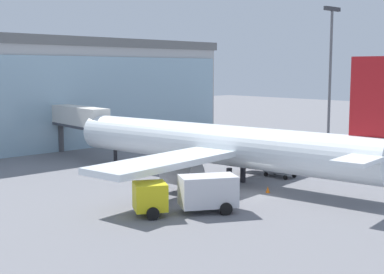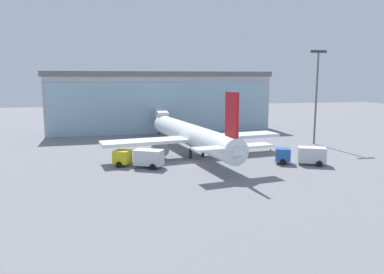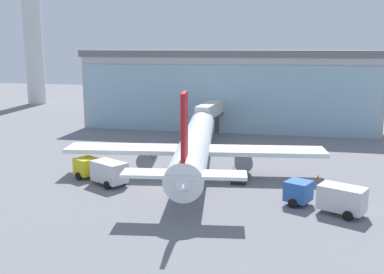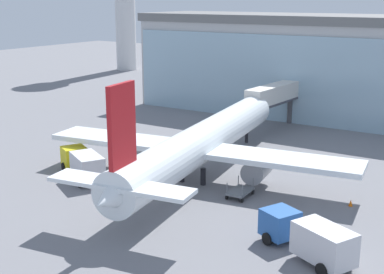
{
  "view_description": "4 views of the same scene",
  "coord_description": "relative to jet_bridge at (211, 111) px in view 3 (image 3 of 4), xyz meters",
  "views": [
    {
      "loc": [
        -32.58,
        -28.66,
        10.18
      ],
      "look_at": [
        0.22,
        8.12,
        3.92
      ],
      "focal_mm": 50.0,
      "sensor_mm": 36.0,
      "label": 1
    },
    {
      "loc": [
        -12.09,
        -54.47,
        12.99
      ],
      "look_at": [
        0.87,
        4.51,
        3.32
      ],
      "focal_mm": 35.0,
      "sensor_mm": 36.0,
      "label": 2
    },
    {
      "loc": [
        13.07,
        -45.41,
        14.92
      ],
      "look_at": [
        0.48,
        6.7,
        4.14
      ],
      "focal_mm": 42.0,
      "sensor_mm": 36.0,
      "label": 3
    },
    {
      "loc": [
        27.44,
        -35.55,
        16.87
      ],
      "look_at": [
        -0.54,
        6.56,
        3.51
      ],
      "focal_mm": 50.0,
      "sensor_mm": 36.0,
      "label": 4
    }
  ],
  "objects": [
    {
      "name": "ground",
      "position": [
        1.17,
        -26.99,
        -4.49
      ],
      "size": [
        240.0,
        240.0,
        0.0
      ],
      "primitive_type": "plane",
      "color": "slate"
    },
    {
      "name": "terminal_building",
      "position": [
        1.17,
        11.48,
        2.68
      ],
      "size": [
        54.32,
        16.08,
        14.33
      ],
      "rotation": [
        0.0,
        0.0,
        0.03
      ],
      "color": "#B1B1B1",
      "rests_on": "ground"
    },
    {
      "name": "jet_bridge",
      "position": [
        0.0,
        0.0,
        0.0
      ],
      "size": [
        2.85,
        11.95,
        5.87
      ],
      "rotation": [
        0.0,
        0.0,
        1.52
      ],
      "color": "silver",
      "rests_on": "ground"
    },
    {
      "name": "control_tower",
      "position": [
        -54.18,
        34.23,
        17.97
      ],
      "size": [
        8.44,
        8.44,
        38.39
      ],
      "color": "silver",
      "rests_on": "ground"
    },
    {
      "name": "airplane",
      "position": [
        2.32,
        -21.46,
        -1.14
      ],
      "size": [
        30.57,
        35.67,
        11.11
      ],
      "rotation": [
        0.0,
        0.0,
        1.73
      ],
      "color": "white",
      "rests_on": "ground"
    },
    {
      "name": "catering_truck",
      "position": [
        -6.89,
        -27.89,
        -3.02
      ],
      "size": [
        7.49,
        5.34,
        2.65
      ],
      "rotation": [
        0.0,
        0.0,
        2.66
      ],
      "color": "yellow",
      "rests_on": "ground"
    },
    {
      "name": "fuel_truck",
      "position": [
        17.09,
        -31.25,
        -3.02
      ],
      "size": [
        7.56,
        5.0,
        2.65
      ],
      "rotation": [
        0.0,
        0.0,
        2.72
      ],
      "color": "#2659A5",
      "rests_on": "ground"
    },
    {
      "name": "baggage_cart",
      "position": [
        8.02,
        -24.0,
        -3.99
      ],
      "size": [
        1.76,
        2.89,
        1.5
      ],
      "rotation": [
        0.0,
        0.0,
        4.77
      ],
      "color": "slate",
      "rests_on": "ground"
    },
    {
      "name": "safety_cone_nose",
      "position": [
        2.16,
        -27.46,
        -4.21
      ],
      "size": [
        0.36,
        0.36,
        0.55
      ],
      "primitive_type": "cone",
      "color": "orange",
      "rests_on": "ground"
    },
    {
      "name": "safety_cone_wingtip",
      "position": [
        16.67,
        -20.79,
        -4.21
      ],
      "size": [
        0.36,
        0.36,
        0.55
      ],
      "primitive_type": "cone",
      "color": "orange",
      "rests_on": "ground"
    }
  ]
}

